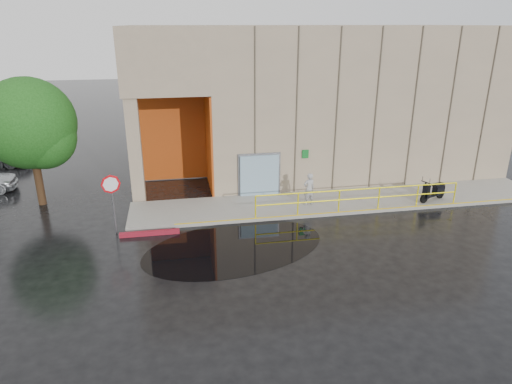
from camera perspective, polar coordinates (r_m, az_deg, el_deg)
ground at (r=17.30m, az=3.49°, el=-7.63°), size 120.00×120.00×0.00m
sidewalk at (r=22.32m, az=10.73°, el=-1.12°), size 20.00×3.00×0.15m
building at (r=27.56m, az=8.65°, el=11.99°), size 20.00×10.17×8.00m
guardrail at (r=21.03m, az=12.77°, el=-0.86°), size 9.56×0.06×1.03m
person at (r=21.20m, az=6.64°, el=0.37°), size 0.62×0.46×1.52m
scooter at (r=23.13m, az=21.36°, el=0.70°), size 1.68×1.06×1.27m
stop_sign at (r=18.92m, az=-17.60°, el=0.08°), size 0.75×0.25×2.55m
red_curb at (r=19.11m, az=-13.14°, el=-5.03°), size 2.40×0.19×0.18m
puddle at (r=17.73m, az=-2.66°, el=-6.87°), size 8.14×6.20×0.01m
tree_near at (r=22.97m, az=-26.15°, el=7.29°), size 4.12×4.12×5.96m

